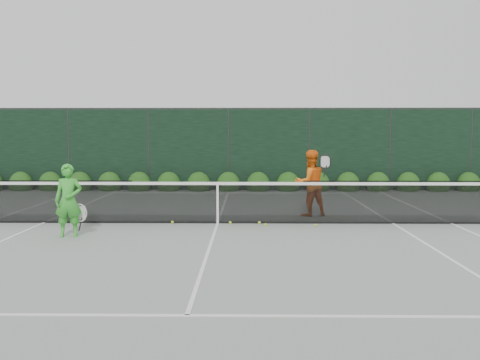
{
  "coord_description": "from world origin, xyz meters",
  "views": [
    {
      "loc": [
        0.7,
        -12.43,
        2.11
      ],
      "look_at": [
        0.52,
        0.3,
        1.0
      ],
      "focal_mm": 40.0,
      "sensor_mm": 36.0,
      "label": 1
    }
  ],
  "objects": [
    {
      "name": "ground",
      "position": [
        0.0,
        0.0,
        0.0
      ],
      "size": [
        80.0,
        80.0,
        0.0
      ],
      "primitive_type": "plane",
      "color": "gray",
      "rests_on": "ground"
    },
    {
      "name": "player_man",
      "position": [
        2.31,
        1.2,
        0.85
      ],
      "size": [
        0.99,
        0.87,
        1.69
      ],
      "rotation": [
        0.0,
        0.0,
        3.46
      ],
      "color": "orange",
      "rests_on": "ground"
    },
    {
      "name": "player_woman",
      "position": [
        -2.96,
        -1.65,
        0.75
      ],
      "size": [
        0.64,
        0.42,
        1.5
      ],
      "rotation": [
        0.0,
        0.0,
        0.12
      ],
      "color": "green",
      "rests_on": "ground"
    },
    {
      "name": "windscreen_fence",
      "position": [
        0.0,
        -2.71,
        1.51
      ],
      "size": [
        32.0,
        21.07,
        3.06
      ],
      "color": "black",
      "rests_on": "ground"
    },
    {
      "name": "court_lines",
      "position": [
        0.0,
        0.0,
        0.01
      ],
      "size": [
        11.03,
        23.83,
        0.01
      ],
      "color": "white",
      "rests_on": "ground"
    },
    {
      "name": "tennis_net",
      "position": [
        -0.02,
        0.0,
        0.53
      ],
      "size": [
        12.9,
        0.1,
        1.07
      ],
      "color": "black",
      "rests_on": "ground"
    },
    {
      "name": "hedge_row",
      "position": [
        -0.0,
        7.15,
        0.23
      ],
      "size": [
        31.66,
        0.65,
        0.94
      ],
      "color": "#17350E",
      "rests_on": "ground"
    },
    {
      "name": "tennis_balls",
      "position": [
        0.72,
        -0.2,
        0.03
      ],
      "size": [
        3.38,
        0.45,
        0.07
      ],
      "color": "#BCD830",
      "rests_on": "ground"
    }
  ]
}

